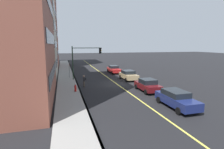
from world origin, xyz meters
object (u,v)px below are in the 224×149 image
at_px(car_navy, 176,99).
at_px(fire_hydrant, 76,89).
at_px(car_red, 114,69).
at_px(car_tan, 128,75).
at_px(street_sign_post, 69,69).
at_px(car_maroon, 148,85).
at_px(pedestrian_with_backpack, 84,80).
at_px(traffic_light_mast, 85,56).

height_order(car_navy, fire_hydrant, car_navy).
xyz_separation_m(car_navy, car_red, (20.57, -0.21, -0.05)).
height_order(car_tan, car_red, car_tan).
xyz_separation_m(car_red, fire_hydrant, (-13.16, 8.46, -0.27)).
relative_size(car_red, street_sign_post, 1.66).
bearing_deg(fire_hydrant, street_sign_post, 1.92).
distance_m(car_tan, car_maroon, 7.33).
bearing_deg(car_maroon, pedestrian_with_backpack, 59.31).
height_order(pedestrian_with_backpack, fire_hydrant, pedestrian_with_backpack).
distance_m(traffic_light_mast, street_sign_post, 3.44).
distance_m(car_red, pedestrian_with_backpack, 12.83).
bearing_deg(car_maroon, traffic_light_mast, 33.92).
distance_m(car_navy, car_red, 20.57).
bearing_deg(traffic_light_mast, fire_hydrant, 164.92).
bearing_deg(car_navy, pedestrian_with_backpack, 35.02).
bearing_deg(pedestrian_with_backpack, traffic_light_mast, -8.40).
bearing_deg(pedestrian_with_backpack, car_maroon, -120.69).
distance_m(car_maroon, car_red, 14.84).
xyz_separation_m(traffic_light_mast, fire_hydrant, (-7.67, 2.07, -3.24)).
height_order(car_red, pedestrian_with_backpack, pedestrian_with_backpack).
xyz_separation_m(car_tan, fire_hydrant, (-5.64, 8.70, -0.30)).
bearing_deg(fire_hydrant, car_red, -32.74).
distance_m(car_navy, traffic_light_mast, 16.56).
distance_m(car_tan, fire_hydrant, 10.37).
xyz_separation_m(pedestrian_with_backpack, traffic_light_mast, (5.17, -0.76, 2.79)).
relative_size(car_red, fire_hydrant, 4.98).
height_order(car_red, traffic_light_mast, traffic_light_mast).
xyz_separation_m(car_navy, street_sign_post, (16.52, 8.56, 0.88)).
bearing_deg(pedestrian_with_backpack, car_red, -33.88).
bearing_deg(pedestrian_with_backpack, street_sign_post, 13.69).
bearing_deg(car_red, pedestrian_with_backpack, 146.12).
xyz_separation_m(pedestrian_with_backpack, street_sign_post, (6.61, 1.61, 0.76)).
bearing_deg(car_red, car_maroon, 179.60).
height_order(car_tan, fire_hydrant, car_tan).
bearing_deg(fire_hydrant, car_tan, -57.03).
xyz_separation_m(car_navy, car_tan, (13.05, -0.45, -0.02)).
bearing_deg(car_tan, street_sign_post, 68.91).
bearing_deg(car_tan, car_navy, 178.04).
bearing_deg(car_maroon, car_tan, -2.68).
bearing_deg(street_sign_post, car_maroon, -141.26).
distance_m(car_red, fire_hydrant, 15.64).
distance_m(car_navy, car_maroon, 5.73).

